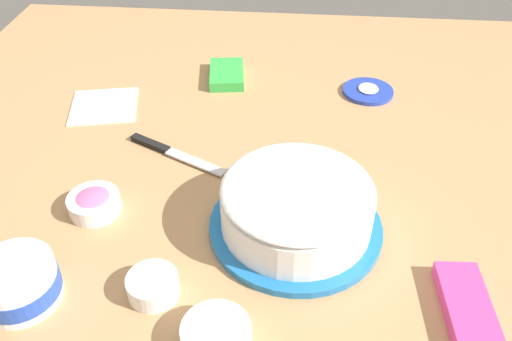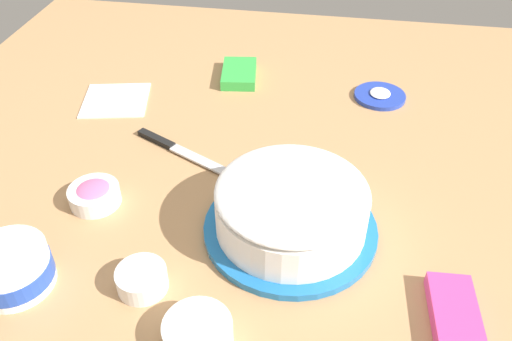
{
  "view_description": "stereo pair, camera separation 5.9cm",
  "coord_description": "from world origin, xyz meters",
  "views": [
    {
      "loc": [
        0.83,
        0.11,
        0.67
      ],
      "look_at": [
        0.06,
        0.04,
        0.04
      ],
      "focal_mm": 37.14,
      "sensor_mm": 36.0,
      "label": 1
    },
    {
      "loc": [
        0.83,
        0.17,
        0.67
      ],
      "look_at": [
        0.06,
        0.04,
        0.04
      ],
      "focal_mm": 37.14,
      "sensor_mm": 36.0,
      "label": 2
    }
  ],
  "objects": [
    {
      "name": "ground_plane",
      "position": [
        0.0,
        0.0,
        0.0
      ],
      "size": [
        1.54,
        1.54,
        0.0
      ],
      "primitive_type": "plane",
      "color": "tan"
    },
    {
      "name": "frosted_cake",
      "position": [
        0.17,
        0.12,
        0.05
      ],
      "size": [
        0.3,
        0.3,
        0.11
      ],
      "color": "#1E6BB2",
      "rests_on": "ground_plane"
    },
    {
      "name": "frosting_tub",
      "position": [
        0.36,
        -0.29,
        0.04
      ],
      "size": [
        0.12,
        0.12,
        0.07
      ],
      "color": "white",
      "rests_on": "ground_plane"
    },
    {
      "name": "frosting_tub_lid",
      "position": [
        -0.3,
        0.28,
        0.01
      ],
      "size": [
        0.12,
        0.12,
        0.02
      ],
      "color": "#233DAD",
      "rests_on": "ground_plane"
    },
    {
      "name": "spreading_knife",
      "position": [
        -0.02,
        -0.15,
        0.01
      ],
      "size": [
        0.12,
        0.22,
        0.01
      ],
      "color": "silver",
      "rests_on": "ground_plane"
    },
    {
      "name": "sprinkle_bowl_orange",
      "position": [
        0.33,
        -0.09,
        0.02
      ],
      "size": [
        0.08,
        0.08,
        0.04
      ],
      "color": "white",
      "rests_on": "ground_plane"
    },
    {
      "name": "sprinkle_bowl_pink",
      "position": [
        0.16,
        -0.24,
        0.02
      ],
      "size": [
        0.09,
        0.09,
        0.04
      ],
      "color": "white",
      "rests_on": "ground_plane"
    },
    {
      "name": "sprinkle_bowl_green",
      "position": [
        0.41,
        0.02,
        0.02
      ],
      "size": [
        0.1,
        0.1,
        0.04
      ],
      "color": "white",
      "rests_on": "ground_plane"
    },
    {
      "name": "candy_box_lower",
      "position": [
        -0.34,
        -0.07,
        0.01
      ],
      "size": [
        0.14,
        0.1,
        0.03
      ],
      "primitive_type": "cube",
      "rotation": [
        0.0,
        0.0,
        0.14
      ],
      "color": "green",
      "rests_on": "ground_plane"
    },
    {
      "name": "candy_box_upper",
      "position": [
        0.32,
        0.38,
        0.01
      ],
      "size": [
        0.15,
        0.07,
        0.03
      ],
      "primitive_type": "cube",
      "rotation": [
        0.0,
        0.0,
        0.05
      ],
      "color": "#E53D8E",
      "rests_on": "ground_plane"
    },
    {
      "name": "paper_napkin",
      "position": [
        -0.19,
        -0.34,
        0.0
      ],
      "size": [
        0.18,
        0.18,
        0.01
      ],
      "primitive_type": "cube",
      "rotation": [
        0.0,
        0.0,
        0.21
      ],
      "color": "white",
      "rests_on": "ground_plane"
    }
  ]
}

